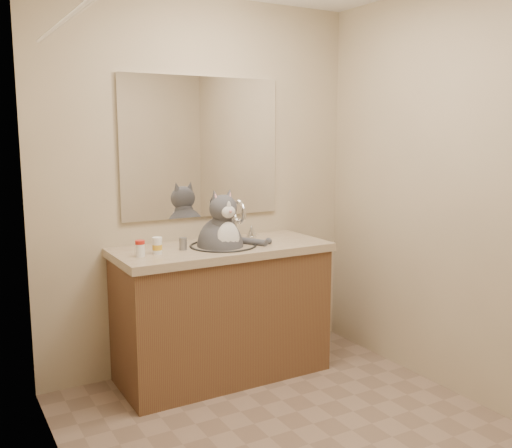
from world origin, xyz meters
The scene contains 8 objects.
room centered at (0.00, 0.00, 1.20)m, with size 2.22×2.52×2.42m.
vanity centered at (0.00, 0.96, 0.44)m, with size 1.34×0.59×1.12m.
mirror centered at (0.00, 1.24, 1.45)m, with size 1.10×0.02×0.90m, color white.
shower_curtain centered at (-1.05, 0.10, 1.03)m, with size 0.02×1.30×1.93m.
cat centered at (-0.01, 0.94, 0.87)m, with size 0.41×0.32×0.57m.
pill_bottle_redcap centered at (-0.54, 0.91, 0.90)m, with size 0.07×0.07×0.09m.
pill_bottle_orange centered at (-0.43, 0.93, 0.90)m, with size 0.06×0.06×0.10m.
grey_canister centered at (-0.26, 0.96, 0.89)m, with size 0.06×0.06×0.07m.
Camera 1 is at (-1.55, -2.16, 1.55)m, focal length 40.00 mm.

